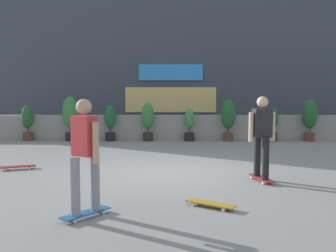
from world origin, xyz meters
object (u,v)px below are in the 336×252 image
object	(u,v)px
potted_plant_2	(110,121)
skater_far_right	(262,135)
skateboard_aside	(18,167)
potted_plant_3	(148,119)
potted_plant_4	(189,124)
skateboard_near_camera	(210,204)
potted_plant_7	(310,117)
potted_plant_5	(228,117)
potted_plant_0	(27,121)
skater_mid_plaza	(85,152)
potted_plant_6	(273,123)
potted_plant_1	(70,115)

from	to	relation	value
potted_plant_2	skater_far_right	world-z (taller)	skater_far_right
potted_plant_2	skateboard_aside	size ratio (longest dim) A/B	1.57
skateboard_aside	potted_plant_3	bearing A→B (deg)	62.92
potted_plant_4	skateboard_near_camera	world-z (taller)	potted_plant_4
potted_plant_7	potted_plant_3	bearing A→B (deg)	-180.00
potted_plant_2	skateboard_aside	xyz separation A→B (m)	(-1.34, -5.26, -0.65)
potted_plant_3	potted_plant_5	size ratio (longest dim) A/B	0.91
potted_plant_7	skateboard_aside	bearing A→B (deg)	-148.17
potted_plant_0	potted_plant_2	world-z (taller)	potted_plant_2
skater_mid_plaza	skater_far_right	xyz separation A→B (m)	(3.02, 2.34, 0.00)
skater_mid_plaza	skateboard_near_camera	distance (m)	2.09
potted_plant_4	potted_plant_6	xyz separation A→B (m)	(2.97, -0.00, 0.02)
potted_plant_2	potted_plant_6	world-z (taller)	potted_plant_2
potted_plant_0	skateboard_near_camera	distance (m)	10.10
potted_plant_2	potted_plant_3	distance (m)	1.35
potted_plant_3	potted_plant_4	world-z (taller)	potted_plant_3
skater_far_right	potted_plant_3	bearing A→B (deg)	112.48
skater_mid_plaza	potted_plant_7	bearing A→B (deg)	54.93
potted_plant_6	skater_far_right	bearing A→B (deg)	-105.74
potted_plant_5	potted_plant_7	world-z (taller)	potted_plant_5
potted_plant_5	skateboard_near_camera	world-z (taller)	potted_plant_5
potted_plant_5	potted_plant_6	xyz separation A→B (m)	(1.58, 0.00, -0.25)
potted_plant_2	skateboard_aside	distance (m)	5.46
potted_plant_5	skater_mid_plaza	distance (m)	9.33
potted_plant_0	skater_mid_plaza	bearing A→B (deg)	-65.61
skater_far_right	skateboard_aside	bearing A→B (deg)	167.78
potted_plant_0	skateboard_aside	distance (m)	5.54
potted_plant_0	potted_plant_6	distance (m)	8.79
potted_plant_7	skater_mid_plaza	bearing A→B (deg)	-125.07
potted_plant_2	potted_plant_5	xyz separation A→B (m)	(4.23, -0.00, 0.17)
potted_plant_3	potted_plant_5	bearing A→B (deg)	0.00
potted_plant_5	skateboard_aside	xyz separation A→B (m)	(-5.57, -5.26, -0.82)
potted_plant_4	potted_plant_7	bearing A→B (deg)	-0.00
potted_plant_7	skater_far_right	xyz separation A→B (m)	(-3.13, -6.41, 0.07)
potted_plant_2	skateboard_near_camera	bearing A→B (deg)	-71.12
potted_plant_0	potted_plant_2	distance (m)	2.98
potted_plant_5	skater_mid_plaza	xyz separation A→B (m)	(-3.24, -8.75, 0.06)
potted_plant_4	potted_plant_6	bearing A→B (deg)	-0.00
potted_plant_4	potted_plant_7	world-z (taller)	potted_plant_7
potted_plant_5	potted_plant_6	size ratio (longest dim) A/B	1.26
potted_plant_1	potted_plant_4	size ratio (longest dim) A/B	1.35
skater_far_right	skateboard_aside	size ratio (longest dim) A/B	2.07
skateboard_near_camera	potted_plant_7	bearing A→B (deg)	62.40
potted_plant_2	potted_plant_4	distance (m)	2.84
potted_plant_0	potted_plant_3	xyz separation A→B (m)	(4.33, -0.00, 0.07)
potted_plant_3	skater_far_right	size ratio (longest dim) A/B	0.81
potted_plant_3	skateboard_near_camera	world-z (taller)	potted_plant_3
potted_plant_0	skater_far_right	world-z (taller)	skater_far_right
potted_plant_4	skateboard_aside	distance (m)	6.74
potted_plant_2	skateboard_near_camera	world-z (taller)	potted_plant_2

